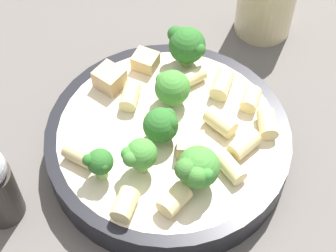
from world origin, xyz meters
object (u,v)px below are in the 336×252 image
(chicken_chunk_1, at_px, (145,61))
(rigatoni_4, at_px, (174,200))
(rigatoni_1, at_px, (267,124))
(broccoli_floret_0, at_px, (172,87))
(rigatoni_2, at_px, (192,78))
(rigatoni_10, at_px, (80,155))
(broccoli_floret_1, at_px, (197,169))
(broccoli_floret_4, at_px, (187,45))
(rigatoni_0, at_px, (231,168))
(drinking_glass, at_px, (267,0))
(rigatoni_7, at_px, (220,122))
(rigatoni_8, at_px, (244,144))
(chicken_chunk_2, at_px, (194,142))
(rigatoni_5, at_px, (251,99))
(rigatoni_9, at_px, (222,84))
(chicken_chunk_0, at_px, (108,79))
(pasta_bowl, at_px, (168,141))
(broccoli_floret_3, at_px, (139,155))
(broccoli_floret_2, at_px, (100,163))
(rigatoni_6, at_px, (125,205))
(rigatoni_3, at_px, (131,96))
(broccoli_floret_5, at_px, (161,124))

(chicken_chunk_1, bearing_deg, rigatoni_4, -34.63)
(rigatoni_4, bearing_deg, rigatoni_1, 88.22)
(broccoli_floret_0, bearing_deg, rigatoni_2, 96.34)
(rigatoni_10, bearing_deg, broccoli_floret_1, 31.06)
(broccoli_floret_4, relative_size, rigatoni_2, 1.64)
(rigatoni_0, relative_size, drinking_glass, 0.30)
(rigatoni_4, height_order, rigatoni_7, rigatoni_4)
(broccoli_floret_4, height_order, rigatoni_2, broccoli_floret_4)
(rigatoni_0, height_order, rigatoni_7, rigatoni_7)
(broccoli_floret_1, height_order, rigatoni_8, broccoli_floret_1)
(chicken_chunk_2, bearing_deg, rigatoni_5, 87.66)
(rigatoni_7, xyz_separation_m, rigatoni_9, (-0.03, 0.03, 0.00))
(chicken_chunk_0, relative_size, chicken_chunk_1, 1.10)
(pasta_bowl, xyz_separation_m, rigatoni_5, (0.03, 0.08, 0.02))
(rigatoni_5, bearing_deg, rigatoni_9, -169.52)
(broccoli_floret_3, relative_size, rigatoni_7, 1.28)
(broccoli_floret_4, xyz_separation_m, rigatoni_5, (0.08, 0.00, -0.02))
(broccoli_floret_2, distance_m, chicken_chunk_2, 0.09)
(rigatoni_4, xyz_separation_m, rigatoni_6, (-0.03, -0.03, -0.00))
(broccoli_floret_0, height_order, rigatoni_6, broccoli_floret_0)
(broccoli_floret_3, distance_m, rigatoni_7, 0.09)
(rigatoni_1, relative_size, rigatoni_6, 1.05)
(drinking_glass, bearing_deg, pasta_bowl, -76.29)
(broccoli_floret_2, height_order, chicken_chunk_2, broccoli_floret_2)
(rigatoni_6, bearing_deg, chicken_chunk_0, 144.77)
(rigatoni_6, bearing_deg, rigatoni_3, 135.45)
(rigatoni_10, relative_size, chicken_chunk_0, 1.14)
(broccoli_floret_1, distance_m, rigatoni_6, 0.07)
(rigatoni_7, xyz_separation_m, drinking_glass, (-0.08, 0.16, -0.00))
(rigatoni_10, distance_m, drinking_glass, 0.27)
(broccoli_floret_4, distance_m, broccoli_floret_5, 0.09)
(rigatoni_6, distance_m, rigatoni_7, 0.12)
(broccoli_floret_2, height_order, rigatoni_5, broccoli_floret_2)
(broccoli_floret_4, relative_size, drinking_glass, 0.48)
(chicken_chunk_2, bearing_deg, broccoli_floret_4, 138.14)
(rigatoni_4, relative_size, rigatoni_7, 0.92)
(pasta_bowl, bearing_deg, rigatoni_2, 114.79)
(broccoli_floret_4, distance_m, rigatoni_10, 0.15)
(chicken_chunk_1, bearing_deg, rigatoni_9, 22.63)
(rigatoni_6, height_order, chicken_chunk_1, rigatoni_6)
(rigatoni_2, xyz_separation_m, rigatoni_10, (-0.01, -0.13, 0.00))
(pasta_bowl, distance_m, rigatoni_1, 0.09)
(pasta_bowl, height_order, rigatoni_5, rigatoni_5)
(pasta_bowl, xyz_separation_m, broccoli_floret_3, (0.01, -0.04, 0.04))
(broccoli_floret_2, bearing_deg, rigatoni_7, 71.74)
(rigatoni_8, relative_size, rigatoni_9, 0.96)
(broccoli_floret_5, distance_m, rigatoni_3, 0.05)
(rigatoni_0, distance_m, rigatoni_8, 0.03)
(broccoli_floret_0, height_order, rigatoni_1, broccoli_floret_0)
(broccoli_floret_5, distance_m, rigatoni_9, 0.08)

